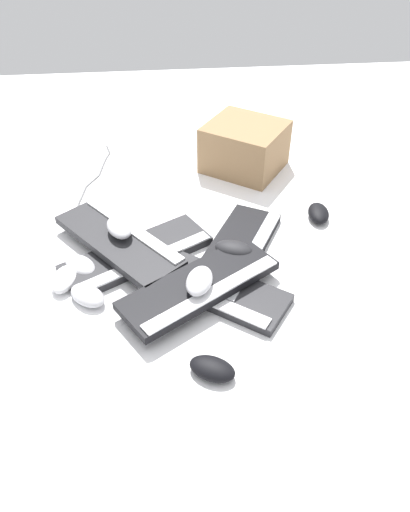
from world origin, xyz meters
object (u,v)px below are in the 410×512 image
Objects in this scene: keyboard_1 at (236,252)px; mouse_5 at (88,295)px; mouse_2 at (199,281)px; mouse_4 at (318,213)px; keyboard_3 at (200,285)px; mouse_1 at (80,265)px; mouse_6 at (234,249)px; cardboard_box at (245,147)px; keyboard_0 at (208,286)px; mouse_0 at (64,279)px; mouse_3 at (119,227)px; keyboard_4 at (119,240)px; keyboard_2 at (138,255)px; mouse_7 at (212,369)px.

mouse_5 is (0.15, -0.42, 0.01)m from keyboard_1.
mouse_4 is (-0.35, 0.42, -0.06)m from mouse_2.
keyboard_3 is 0.36m from mouse_1.
mouse_1 is at bearing -86.87° from keyboard_1.
cardboard_box is (-0.53, 0.11, 0.04)m from mouse_6.
keyboard_0 is at bearing 140.19° from keyboard_3.
mouse_5 is at bearing -87.72° from keyboard_0.
mouse_0 is 1.00× the size of mouse_3.
mouse_3 is at bearing -129.94° from keyboard_0.
mouse_3 is (-0.20, -0.24, 0.07)m from keyboard_0.
mouse_2 is 1.00× the size of mouse_4.
mouse_2 is (0.05, -0.03, 0.07)m from keyboard_0.
keyboard_4 is 0.21m from mouse_5.
keyboard_0 is at bearing 51.77° from keyboard_2.
mouse_2 reaches higher than keyboard_4.
mouse_3 is (-0.02, 0.00, 0.04)m from keyboard_4.
keyboard_4 is at bearing -127.23° from keyboard_0.
cardboard_box is at bearing 113.92° from mouse_3.
mouse_7 is at bearing 25.87° from keyboard_4.
mouse_6 reaches higher than keyboard_1.
mouse_6 is (-0.12, 0.41, 0.03)m from mouse_5.
keyboard_0 is at bearing -150.67° from mouse_1.
mouse_0 reaches higher than keyboard_1.
mouse_4 is 0.36m from mouse_6.
mouse_3 is 1.00× the size of mouse_6.
mouse_5 is at bearing -38.45° from keyboard_2.
mouse_3 is at bearing 106.67° from mouse_4.
mouse_2 is at bearing 84.23° from mouse_0.
cardboard_box is (-0.67, 0.22, 0.04)m from keyboard_3.
mouse_3 is at bearing 164.43° from keyboard_4.
mouse_6 reaches higher than keyboard_3.
cardboard_box is (-0.44, 0.44, 0.01)m from mouse_3.
keyboard_2 is 1.75× the size of cardboard_box.
mouse_7 is (0.43, 0.17, 0.01)m from keyboard_2.
keyboard_3 is 0.38m from mouse_0.
keyboard_1 is at bearing -129.98° from mouse_1.
keyboard_2 is at bearing -119.32° from mouse_1.
keyboard_4 is 3.96× the size of mouse_5.
mouse_4 and mouse_7 have the same top height.
mouse_0 is 0.38m from mouse_2.
mouse_0 is 0.83m from cardboard_box.
mouse_0 is 0.42× the size of cardboard_box.
keyboard_0 and keyboard_1 have the same top height.
mouse_1 is at bearing -76.21° from keyboard_2.
mouse_5 is (0.16, -0.13, 0.01)m from keyboard_2.
keyboard_1 is 4.16× the size of mouse_0.
keyboard_1 is 4.16× the size of mouse_4.
mouse_2 is 0.24m from mouse_7.
keyboard_1 is at bearing 143.89° from keyboard_3.
keyboard_2 is at bearing 112.08° from mouse_4.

